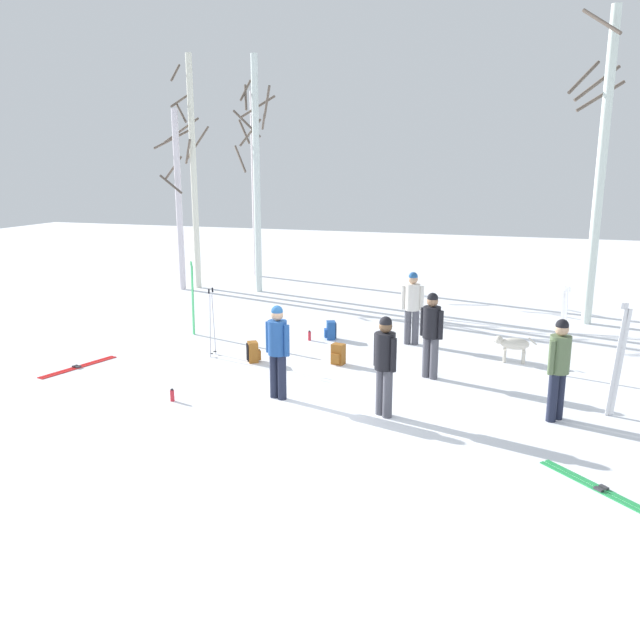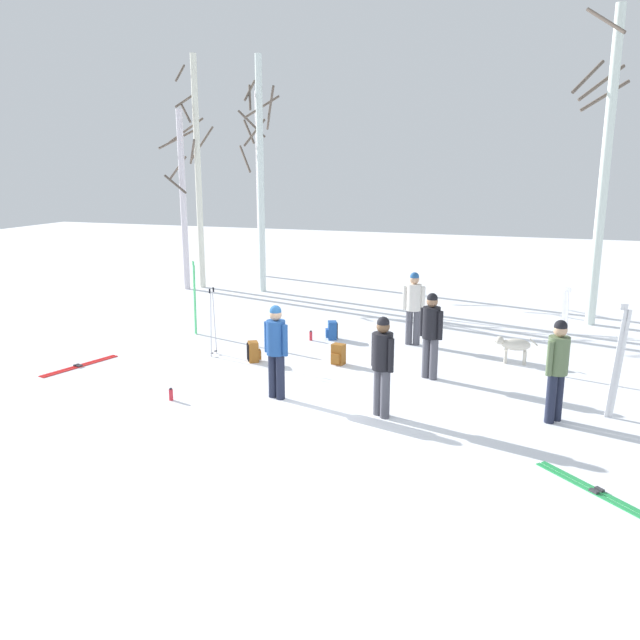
{
  "view_description": "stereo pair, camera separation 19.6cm",
  "coord_description": "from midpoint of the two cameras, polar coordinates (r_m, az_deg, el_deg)",
  "views": [
    {
      "loc": [
        3.36,
        -9.83,
        4.12
      ],
      "look_at": [
        -0.65,
        2.57,
        1.0
      ],
      "focal_mm": 36.6,
      "sensor_mm": 36.0,
      "label": 1
    },
    {
      "loc": [
        3.55,
        -9.77,
        4.12
      ],
      "look_at": [
        -0.65,
        2.57,
        1.0
      ],
      "focal_mm": 36.6,
      "sensor_mm": 36.0,
      "label": 2
    }
  ],
  "objects": [
    {
      "name": "birch_tree_3",
      "position": [
        21.47,
        -5.85,
        12.8
      ],
      "size": [
        1.32,
        1.18,
        7.44
      ],
      "color": "silver",
      "rests_on": "ground_plane"
    },
    {
      "name": "backpack_0",
      "position": [
        14.01,
        -6.25,
        -2.81
      ],
      "size": [
        0.34,
        0.33,
        0.44
      ],
      "color": "#99591E",
      "rests_on": "ground_plane"
    },
    {
      "name": "backpack_2",
      "position": [
        15.73,
        0.57,
        -0.93
      ],
      "size": [
        0.34,
        0.32,
        0.44
      ],
      "color": "#1E4C99",
      "rests_on": "ground_plane"
    },
    {
      "name": "ski_pair_planted_1",
      "position": [
        11.8,
        24.23,
        -3.27
      ],
      "size": [
        0.26,
        0.07,
        1.94
      ],
      "color": "white",
      "rests_on": "ground_plane"
    },
    {
      "name": "backpack_1",
      "position": [
        13.77,
        1.18,
        -3.03
      ],
      "size": [
        0.3,
        0.32,
        0.44
      ],
      "color": "#99591E",
      "rests_on": "ground_plane"
    },
    {
      "name": "birch_tree_0",
      "position": [
        22.29,
        -12.51,
        10.51
      ],
      "size": [
        1.46,
        1.35,
        5.85
      ],
      "color": "silver",
      "rests_on": "ground_plane"
    },
    {
      "name": "ski_pair_planted_2",
      "position": [
        16.3,
        -11.4,
        1.83
      ],
      "size": [
        0.16,
        0.15,
        1.84
      ],
      "color": "green",
      "rests_on": "ground_plane"
    },
    {
      "name": "person_4",
      "position": [
        11.61,
        -4.21,
        -2.27
      ],
      "size": [
        0.5,
        0.34,
        1.72
      ],
      "color": "#1E2338",
      "rests_on": "ground_plane"
    },
    {
      "name": "person_2",
      "position": [
        12.87,
        9.28,
        -0.85
      ],
      "size": [
        0.48,
        0.34,
        1.72
      ],
      "color": "#4C4C56",
      "rests_on": "ground_plane"
    },
    {
      "name": "ski_pair_lying_1",
      "position": [
        9.45,
        22.58,
        -13.42
      ],
      "size": [
        1.43,
        1.36,
        0.05
      ],
      "color": "green",
      "rests_on": "ground_plane"
    },
    {
      "name": "birch_tree_4",
      "position": [
        18.25,
        23.01,
        12.42
      ],
      "size": [
        1.41,
        1.75,
        7.85
      ],
      "color": "silver",
      "rests_on": "ground_plane"
    },
    {
      "name": "birch_tree_2",
      "position": [
        24.54,
        -6.01,
        11.88
      ],
      "size": [
        1.34,
        1.33,
        6.67
      ],
      "color": "silver",
      "rests_on": "ground_plane"
    },
    {
      "name": "birch_tree_1",
      "position": [
        22.46,
        -11.29,
        12.68
      ],
      "size": [
        0.99,
        1.07,
        7.57
      ],
      "color": "silver",
      "rests_on": "ground_plane"
    },
    {
      "name": "water_bottle_0",
      "position": [
        15.64,
        -1.28,
        -1.39
      ],
      "size": [
        0.07,
        0.07,
        0.24
      ],
      "color": "red",
      "rests_on": "ground_plane"
    },
    {
      "name": "person_0",
      "position": [
        15.25,
        7.71,
        1.46
      ],
      "size": [
        0.52,
        0.34,
        1.72
      ],
      "color": "#4C4C56",
      "rests_on": "ground_plane"
    },
    {
      "name": "ski_poles_0",
      "position": [
        14.44,
        -9.82,
        -0.02
      ],
      "size": [
        0.07,
        0.27,
        1.51
      ],
      "color": "#B2B2BC",
      "rests_on": "ground_plane"
    },
    {
      "name": "person_1",
      "position": [
        11.24,
        19.69,
        -3.58
      ],
      "size": [
        0.35,
        0.43,
        1.72
      ],
      "color": "#1E2338",
      "rests_on": "ground_plane"
    },
    {
      "name": "ski_pair_lying_0",
      "position": [
        14.55,
        -20.72,
        -3.85
      ],
      "size": [
        0.65,
        1.8,
        0.05
      ],
      "color": "red",
      "rests_on": "ground_plane"
    },
    {
      "name": "water_bottle_1",
      "position": [
        12.01,
        -13.26,
        -6.43
      ],
      "size": [
        0.08,
        0.08,
        0.23
      ],
      "color": "red",
      "rests_on": "ground_plane"
    },
    {
      "name": "dog",
      "position": [
        14.43,
        16.12,
        -2.08
      ],
      "size": [
        0.9,
        0.25,
        0.57
      ],
      "color": "beige",
      "rests_on": "ground_plane"
    },
    {
      "name": "ground_plane",
      "position": [
        11.18,
        -1.39,
        -8.17
      ],
      "size": [
        60.0,
        60.0,
        0.0
      ],
      "primitive_type": "plane",
      "color": "white"
    },
    {
      "name": "ski_pair_planted_0",
      "position": [
        13.72,
        20.14,
        -0.97
      ],
      "size": [
        0.19,
        0.14,
        1.81
      ],
      "color": "white",
      "rests_on": "ground_plane"
    },
    {
      "name": "person_3",
      "position": [
        10.81,
        5.17,
        -3.48
      ],
      "size": [
        0.44,
        0.35,
        1.72
      ],
      "color": "#4C4C56",
      "rests_on": "ground_plane"
    }
  ]
}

